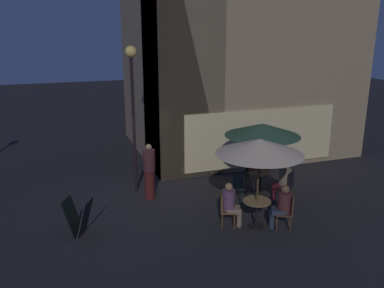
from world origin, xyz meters
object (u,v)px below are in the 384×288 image
object	(u,v)px
cafe_table_0	(257,208)
cafe_chair_2	(288,184)
menu_sandwich_board	(79,217)
cafe_chair_4	(240,186)
street_lamp_near_corner	(132,90)
patio_umbrella_0	(260,147)
patron_seated_2	(283,179)
cafe_chair_1	(225,207)
patron_seated_1	(230,202)
patio_umbrella_1	(263,130)
cafe_chair_0	(288,209)
patron_seated_0	(282,204)
cafe_chair_3	(253,169)
patron_seated_3	(254,168)
patron_standing_4	(149,172)
cafe_table_1	(260,180)

from	to	relation	value
cafe_table_0	cafe_chair_2	size ratio (longest dim) A/B	0.77
menu_sandwich_board	cafe_chair_4	distance (m)	4.84
street_lamp_near_corner	patio_umbrella_0	world-z (taller)	street_lamp_near_corner
cafe_table_0	patron_seated_2	bearing A→B (deg)	38.74
cafe_chair_1	patron_seated_2	distance (m)	2.55
cafe_chair_2	patron_seated_1	xyz separation A→B (m)	(-2.32, -0.90, 0.12)
patio_umbrella_1	cafe_chair_1	world-z (taller)	patio_umbrella_1
patio_umbrella_1	menu_sandwich_board	bearing A→B (deg)	-172.66
cafe_chair_0	patron_seated_0	world-z (taller)	patron_seated_0
cafe_chair_3	patron_seated_3	size ratio (longest dim) A/B	0.81
cafe_table_0	cafe_chair_4	xyz separation A→B (m)	(0.30, 1.64, -0.04)
cafe_table_0	patron_standing_4	distance (m)	3.59
cafe_chair_4	cafe_chair_0	bearing A→B (deg)	-92.10
patron_seated_0	patron_standing_4	size ratio (longest dim) A/B	0.70
cafe_table_1	cafe_chair_4	xyz separation A→B (m)	(-0.80, -0.20, 0.01)
menu_sandwich_board	cafe_chair_2	size ratio (longest dim) A/B	0.97
patron_seated_1	cafe_chair_2	bearing A→B (deg)	42.02
cafe_table_1	cafe_chair_0	bearing A→B (deg)	-99.63
patio_umbrella_1	cafe_chair_0	distance (m)	2.75
cafe_chair_2	patron_standing_4	xyz separation A→B (m)	(-3.91, 1.64, 0.30)
street_lamp_near_corner	cafe_chair_4	xyz separation A→B (m)	(2.84, -1.84, -2.81)
menu_sandwich_board	patron_seated_1	bearing A→B (deg)	14.99
cafe_chair_0	patron_standing_4	xyz separation A→B (m)	(-2.98, 3.15, 0.32)
patio_umbrella_1	patron_seated_2	distance (m)	1.63
cafe_chair_4	menu_sandwich_board	bearing A→B (deg)	172.14
patio_umbrella_0	cafe_table_1	bearing A→B (deg)	59.15
cafe_chair_2	cafe_chair_3	bearing A→B (deg)	-24.64
cafe_chair_1	cafe_chair_4	xyz separation A→B (m)	(1.09, 1.34, -0.03)
street_lamp_near_corner	cafe_chair_4	size ratio (longest dim) A/B	5.41
cafe_table_0	cafe_chair_4	world-z (taller)	cafe_chair_4
cafe_chair_3	cafe_chair_4	distance (m)	1.43
cafe_chair_0	patron_seated_0	size ratio (longest dim) A/B	0.78
patio_umbrella_1	cafe_chair_3	world-z (taller)	patio_umbrella_1
cafe_chair_2	cafe_table_0	bearing A→B (deg)	85.71
cafe_table_0	cafe_chair_3	bearing A→B (deg)	64.69
menu_sandwich_board	patron_seated_2	size ratio (longest dim) A/B	0.77
patron_seated_2	patron_seated_1	bearing A→B (deg)	75.53
patio_umbrella_1	patron_seated_0	world-z (taller)	patio_umbrella_1
street_lamp_near_corner	patron_seated_1	world-z (taller)	street_lamp_near_corner
patron_seated_0	patron_seated_3	bearing A→B (deg)	-76.24
patron_seated_0	cafe_chair_3	bearing A→B (deg)	-76.16
patron_seated_1	cafe_table_0	bearing A→B (deg)	0.00
cafe_chair_1	patron_seated_2	world-z (taller)	patron_seated_2
street_lamp_near_corner	menu_sandwich_board	bearing A→B (deg)	-129.85
patio_umbrella_0	patio_umbrella_1	size ratio (longest dim) A/B	1.04
menu_sandwich_board	patio_umbrella_0	distance (m)	4.97
cafe_table_1	cafe_chair_3	xyz separation A→B (m)	(0.17, 0.85, 0.09)
patio_umbrella_0	patron_standing_4	distance (m)	3.83
cafe_chair_2	patron_seated_2	xyz separation A→B (m)	(-0.09, 0.11, 0.13)
patron_seated_3	patron_seated_1	bearing A→B (deg)	-28.32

